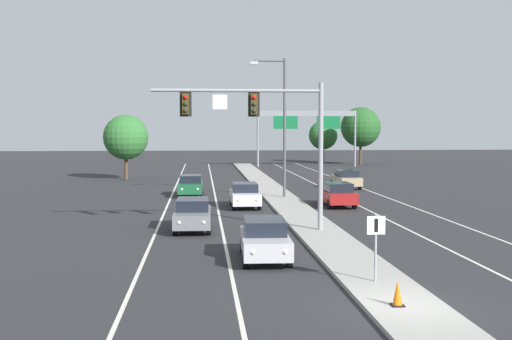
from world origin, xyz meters
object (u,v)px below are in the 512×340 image
object	(u,v)px
highway_sign_gantry	(307,120)
tree_far_right_a	(323,135)
overhead_signal_mast	(266,123)
car_receding_tan	(346,179)
tree_far_right_b	(361,127)
car_oncoming_silver	(265,239)
car_oncoming_grey	(193,214)
traffic_cone_median_nose	(398,293)
street_lamp_median	(282,119)
car_receding_red	(337,194)
tree_far_left_a	(126,137)
median_sign_post	(376,238)
car_oncoming_white	(245,195)
car_oncoming_green	(191,185)

from	to	relation	value
highway_sign_gantry	tree_far_right_a	bearing A→B (deg)	68.79
overhead_signal_mast	highway_sign_gantry	bearing A→B (deg)	78.46
car_receding_tan	tree_far_right_b	bearing A→B (deg)	73.93
car_oncoming_silver	car_oncoming_grey	xyz separation A→B (m)	(-2.90, 7.48, 0.00)
traffic_cone_median_nose	tree_far_right_a	xyz separation A→B (m)	(12.79, 77.63, 3.58)
overhead_signal_mast	street_lamp_median	bearing A→B (deg)	80.00
car_oncoming_silver	car_receding_red	distance (m)	17.78
street_lamp_median	tree_far_right_b	xyz separation A→B (m)	(16.55, 42.45, -0.50)
highway_sign_gantry	tree_far_right_a	size ratio (longest dim) A/B	2.12
street_lamp_median	traffic_cone_median_nose	world-z (taller)	street_lamp_median
car_oncoming_grey	car_receding_tan	xyz separation A→B (m)	(12.80, 21.52, 0.00)
car_receding_tan	tree_far_left_a	world-z (taller)	tree_far_left_a
tree_far_right_b	car_oncoming_silver	bearing A→B (deg)	-107.34
overhead_signal_mast	car_receding_tan	distance (m)	25.01
car_receding_tan	median_sign_post	bearing A→B (deg)	-101.32
car_oncoming_grey	car_oncoming_silver	bearing A→B (deg)	-68.79
car_oncoming_white	tree_far_right_a	xyz separation A→B (m)	(15.45, 53.65, 3.27)
street_lamp_median	car_oncoming_green	size ratio (longest dim) A/B	2.23
overhead_signal_mast	tree_far_right_b	distance (m)	60.59
car_oncoming_green	traffic_cone_median_nose	distance (m)	31.96
street_lamp_median	tree_far_left_a	size ratio (longest dim) A/B	1.54
car_receding_tan	tree_far_right_b	size ratio (longest dim) A/B	0.56
car_receding_red	car_receding_tan	size ratio (longest dim) A/B	1.00
tree_far_right_b	car_oncoming_white	bearing A→B (deg)	-112.53
car_oncoming_green	highway_sign_gantry	world-z (taller)	highway_sign_gantry
highway_sign_gantry	overhead_signal_mast	bearing A→B (deg)	-101.54
car_oncoming_silver	traffic_cone_median_nose	size ratio (longest dim) A/B	6.10
traffic_cone_median_nose	car_oncoming_white	bearing A→B (deg)	96.35
overhead_signal_mast	tree_far_right_b	size ratio (longest dim) A/B	1.03
car_receding_red	tree_far_right_a	distance (m)	54.57
traffic_cone_median_nose	tree_far_right_b	world-z (taller)	tree_far_right_b
median_sign_post	tree_far_left_a	xyz separation A→B (m)	(-13.13, 44.48, 2.65)
overhead_signal_mast	car_receding_tan	xyz separation A→B (m)	(9.21, 22.80, -4.56)
car_oncoming_grey	highway_sign_gantry	distance (m)	53.83
median_sign_post	car_oncoming_grey	distance (m)	13.48
car_oncoming_silver	highway_sign_gantry	xyz separation A→B (m)	(11.48, 59.07, 5.34)
traffic_cone_median_nose	highway_sign_gantry	bearing A→B (deg)	82.75
car_receding_red	highway_sign_gantry	bearing A→B (deg)	83.25
street_lamp_median	highway_sign_gantry	size ratio (longest dim) A/B	0.75
overhead_signal_mast	car_oncoming_white	size ratio (longest dim) A/B	1.86
car_oncoming_grey	car_receding_tan	size ratio (longest dim) A/B	1.00
car_oncoming_grey	tree_far_left_a	size ratio (longest dim) A/B	0.69
car_oncoming_green	traffic_cone_median_nose	xyz separation A→B (m)	(6.30, -31.33, -0.31)
overhead_signal_mast	car_oncoming_silver	world-z (taller)	overhead_signal_mast
overhead_signal_mast	car_oncoming_white	bearing A→B (deg)	91.79
car_oncoming_white	car_receding_tan	xyz separation A→B (m)	(9.54, 12.42, 0.00)
street_lamp_median	car_receding_tan	distance (m)	11.34
car_oncoming_white	traffic_cone_median_nose	distance (m)	24.13
car_receding_tan	tree_far_left_a	size ratio (longest dim) A/B	0.69
car_oncoming_white	tree_far_left_a	distance (m)	25.77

